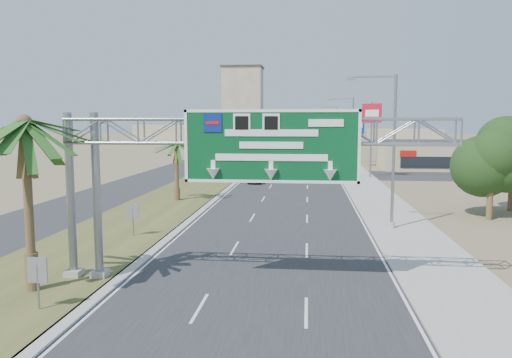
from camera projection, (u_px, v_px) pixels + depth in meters
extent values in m
cube|color=#28282B|center=(299.00, 151.00, 120.37)|extent=(12.00, 300.00, 0.02)
cube|color=#9E9B93|center=(335.00, 151.00, 119.49)|extent=(4.00, 300.00, 0.10)
cube|color=#444C21|center=(258.00, 151.00, 121.39)|extent=(7.00, 300.00, 0.12)
cube|color=#28282B|center=(230.00, 151.00, 122.11)|extent=(8.00, 300.00, 0.02)
cylinder|color=gray|center=(97.00, 197.00, 21.86)|extent=(0.36, 0.36, 7.40)
cylinder|color=gray|center=(71.00, 197.00, 21.99)|extent=(0.36, 0.36, 7.40)
cube|color=#9E9B93|center=(100.00, 275.00, 22.26)|extent=(0.70, 0.70, 0.40)
cube|color=#9E9B93|center=(74.00, 274.00, 22.38)|extent=(0.70, 0.70, 0.40)
cube|color=#074620|center=(271.00, 146.00, 20.34)|extent=(7.20, 0.12, 3.00)
cube|color=navy|center=(213.00, 123.00, 20.40)|extent=(0.75, 0.03, 0.75)
cone|color=white|center=(271.00, 174.00, 20.39)|extent=(0.56, 0.56, 0.45)
cylinder|color=brown|center=(29.00, 209.00, 20.11)|extent=(0.36, 0.36, 7.00)
cylinder|color=brown|center=(32.00, 273.00, 20.41)|extent=(0.54, 0.54, 1.68)
cylinder|color=brown|center=(177.00, 173.00, 43.98)|extent=(0.36, 0.36, 5.00)
cylinder|color=brown|center=(177.00, 195.00, 44.19)|extent=(0.54, 0.54, 1.20)
cylinder|color=brown|center=(211.00, 156.00, 59.74)|extent=(0.36, 0.36, 5.80)
cylinder|color=brown|center=(212.00, 175.00, 59.99)|extent=(0.54, 0.54, 1.39)
cylinder|color=brown|center=(234.00, 153.00, 77.60)|extent=(0.36, 0.36, 4.50)
cylinder|color=brown|center=(234.00, 164.00, 77.80)|extent=(0.54, 0.54, 1.08)
cylinder|color=brown|center=(248.00, 145.00, 96.34)|extent=(0.36, 0.36, 5.20)
cylinder|color=brown|center=(248.00, 155.00, 96.57)|extent=(0.54, 0.54, 1.25)
cylinder|color=brown|center=(260.00, 141.00, 121.07)|extent=(0.36, 0.36, 4.80)
cylinder|color=brown|center=(260.00, 149.00, 121.28)|extent=(0.54, 0.54, 1.15)
cylinder|color=gray|center=(394.00, 153.00, 32.07)|extent=(0.20, 0.20, 10.00)
cylinder|color=gray|center=(374.00, 77.00, 31.66)|extent=(2.80, 0.12, 0.12)
cube|color=slate|center=(351.00, 79.00, 31.81)|extent=(0.50, 0.22, 0.18)
cylinder|color=#9E9B93|center=(391.00, 226.00, 32.60)|extent=(0.44, 0.44, 0.50)
cylinder|color=gray|center=(353.00, 138.00, 61.71)|extent=(0.20, 0.20, 10.00)
cylinder|color=gray|center=(342.00, 99.00, 61.31)|extent=(2.80, 0.12, 0.12)
cube|color=slate|center=(330.00, 100.00, 61.46)|extent=(0.50, 0.22, 0.18)
cylinder|color=#9E9B93|center=(352.00, 176.00, 62.25)|extent=(0.44, 0.44, 0.50)
cylinder|color=gray|center=(336.00, 132.00, 97.29)|extent=(0.20, 0.20, 10.00)
cylinder|color=gray|center=(329.00, 107.00, 96.89)|extent=(2.80, 0.12, 0.12)
cube|color=slate|center=(322.00, 108.00, 97.04)|extent=(0.50, 0.22, 0.18)
cylinder|color=#9E9B93|center=(336.00, 157.00, 97.83)|extent=(0.44, 0.44, 0.50)
cylinder|color=gray|center=(340.00, 141.00, 81.62)|extent=(0.28, 0.28, 8.00)
cylinder|color=gray|center=(309.00, 118.00, 81.72)|extent=(10.00, 0.18, 0.18)
cube|color=black|center=(319.00, 120.00, 81.41)|extent=(0.32, 0.18, 0.95)
cube|color=black|center=(300.00, 120.00, 81.72)|extent=(0.32, 0.18, 0.95)
cube|color=black|center=(285.00, 120.00, 81.97)|extent=(0.32, 0.18, 0.95)
sphere|color=red|center=(319.00, 118.00, 81.26)|extent=(0.22, 0.22, 0.22)
imported|color=black|center=(340.00, 122.00, 81.28)|extent=(0.16, 0.16, 0.60)
cylinder|color=#9E9B93|center=(339.00, 163.00, 82.04)|extent=(0.56, 0.56, 0.60)
cube|color=tan|center=(442.00, 156.00, 74.40)|extent=(18.00, 10.00, 4.00)
cylinder|color=brown|center=(490.00, 193.00, 35.59)|extent=(0.44, 0.44, 3.90)
sphere|color=#153311|center=(492.00, 157.00, 35.30)|extent=(4.50, 4.50, 4.50)
cylinder|color=brown|center=(511.00, 190.00, 39.27)|extent=(0.44, 0.44, 3.30)
cylinder|color=gray|center=(38.00, 289.00, 18.29)|extent=(0.08, 0.08, 1.80)
cube|color=slate|center=(37.00, 270.00, 18.21)|extent=(0.75, 0.06, 0.95)
cylinder|color=gray|center=(133.00, 223.00, 30.22)|extent=(0.08, 0.08, 1.80)
cube|color=slate|center=(133.00, 212.00, 30.14)|extent=(0.75, 0.06, 0.95)
cube|color=gray|center=(243.00, 102.00, 260.03)|extent=(20.00, 16.00, 35.00)
cube|color=tan|center=(173.00, 134.00, 174.06)|extent=(24.00, 14.00, 6.00)
cube|color=tan|center=(403.00, 138.00, 146.65)|extent=(20.00, 12.00, 5.00)
imported|color=black|center=(258.00, 177.00, 57.65)|extent=(2.27, 4.47, 1.46)
imported|color=maroon|center=(295.00, 172.00, 62.85)|extent=(1.60, 4.31, 1.41)
imported|color=gray|center=(325.00, 160.00, 84.12)|extent=(3.10, 5.50, 1.45)
imported|color=black|center=(277.00, 152.00, 104.64)|extent=(2.83, 5.76, 1.61)
cylinder|color=gray|center=(371.00, 140.00, 62.30)|extent=(0.20, 0.20, 9.49)
cube|color=red|center=(372.00, 113.00, 61.92)|extent=(2.33, 1.20, 2.40)
cube|color=white|center=(372.00, 113.00, 61.74)|extent=(1.57, 0.68, 0.84)
cylinder|color=gray|center=(357.00, 140.00, 77.50)|extent=(0.20, 0.20, 8.33)
cube|color=navy|center=(358.00, 125.00, 77.23)|extent=(1.98, 0.99, 3.00)
cube|color=white|center=(358.00, 125.00, 77.05)|extent=(1.32, 0.53, 1.05)
cylinder|color=gray|center=(352.00, 137.00, 85.04)|extent=(0.20, 0.20, 8.95)
cube|color=#AD0D1F|center=(352.00, 117.00, 84.66)|extent=(2.15, 1.12, 1.80)
cube|color=white|center=(352.00, 117.00, 84.48)|extent=(1.44, 0.63, 0.63)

